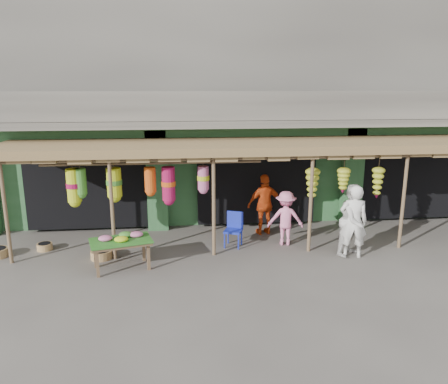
{
  "coord_description": "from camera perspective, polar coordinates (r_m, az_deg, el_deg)",
  "views": [
    {
      "loc": [
        -2.35,
        -10.71,
        4.27
      ],
      "look_at": [
        -1.11,
        1.0,
        1.37
      ],
      "focal_mm": 35.0,
      "sensor_mm": 36.0,
      "label": 1
    }
  ],
  "objects": [
    {
      "name": "building",
      "position": [
        15.78,
        2.59,
        10.57
      ],
      "size": [
        16.4,
        6.8,
        7.0
      ],
      "color": "gray",
      "rests_on": "ground"
    },
    {
      "name": "basket_mid",
      "position": [
        11.54,
        -15.69,
        -7.85
      ],
      "size": [
        0.65,
        0.65,
        0.21
      ],
      "primitive_type": "cylinder",
      "rotation": [
        0.0,
        0.0,
        -0.22
      ],
      "color": "#926341",
      "rests_on": "ground"
    },
    {
      "name": "person_vendor",
      "position": [
        12.7,
        5.36,
        -1.63
      ],
      "size": [
        1.1,
        0.61,
        1.78
      ],
      "primitive_type": "imported",
      "rotation": [
        0.0,
        0.0,
        3.32
      ],
      "color": "#D34513",
      "rests_on": "ground"
    },
    {
      "name": "person_right",
      "position": [
        11.56,
        16.58,
        -3.54
      ],
      "size": [
        1.14,
        1.1,
        1.85
      ],
      "primitive_type": "imported",
      "rotation": [
        0.0,
        0.0,
        0.65
      ],
      "color": "beige",
      "rests_on": "ground"
    },
    {
      "name": "person_shopper",
      "position": [
        11.97,
        8.04,
        -3.4
      ],
      "size": [
        1.04,
        0.69,
        1.49
      ],
      "primitive_type": "imported",
      "rotation": [
        0.0,
        0.0,
        2.99
      ],
      "color": "pink",
      "rests_on": "ground"
    },
    {
      "name": "person_front",
      "position": [
        11.43,
        16.55,
        -3.71
      ],
      "size": [
        0.77,
        0.59,
        1.87
      ],
      "primitive_type": "imported",
      "rotation": [
        0.0,
        0.0,
        2.9
      ],
      "color": "silver",
      "rests_on": "ground"
    },
    {
      "name": "flower_table",
      "position": [
        10.62,
        -13.26,
        -6.28
      ],
      "size": [
        1.57,
        1.16,
        0.84
      ],
      "rotation": [
        0.0,
        0.0,
        0.26
      ],
      "color": "brown",
      "rests_on": "ground"
    },
    {
      "name": "blue_chair",
      "position": [
        11.84,
        1.31,
        -4.61
      ],
      "size": [
        0.57,
        0.58,
        0.93
      ],
      "rotation": [
        0.0,
        0.0,
        -0.36
      ],
      "color": "#1A2AAE",
      "rests_on": "ground"
    },
    {
      "name": "basket_right",
      "position": [
        12.59,
        -22.37,
        -6.62
      ],
      "size": [
        0.5,
        0.5,
        0.18
      ],
      "primitive_type": "cylinder",
      "rotation": [
        0.0,
        0.0,
        0.33
      ],
      "color": "#A1734B",
      "rests_on": "ground"
    },
    {
      "name": "awning",
      "position": [
        11.83,
        4.65,
        5.57
      ],
      "size": [
        14.0,
        2.7,
        2.79
      ],
      "color": "brown",
      "rests_on": "ground"
    },
    {
      "name": "ground",
      "position": [
        11.76,
        5.97,
        -7.5
      ],
      "size": [
        80.0,
        80.0,
        0.0
      ],
      "primitive_type": "plane",
      "color": "#514C47",
      "rests_on": "ground"
    }
  ]
}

